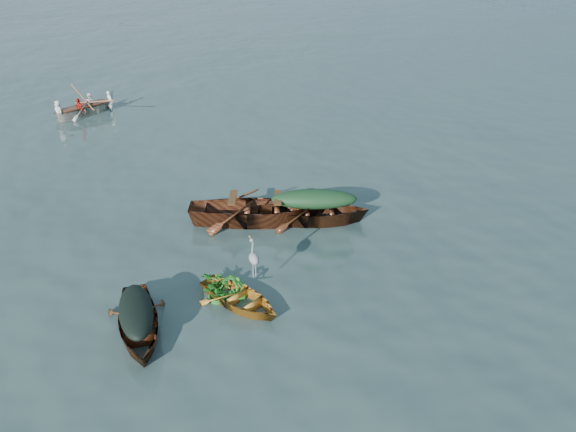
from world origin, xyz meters
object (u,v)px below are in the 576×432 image
green_tarp_boat (314,222)px  heron (254,264)px  dark_covered_boat (139,332)px  rowed_boat (87,115)px  yellow_dinghy (240,305)px  open_wooden_boat (256,222)px

green_tarp_boat → heron: 3.70m
dark_covered_boat → rowed_boat: size_ratio=0.91×
dark_covered_boat → rowed_boat: bearing=94.4°
green_tarp_boat → heron: bearing=155.5°
dark_covered_boat → heron: heron is taller
yellow_dinghy → dark_covered_boat: size_ratio=0.79×
open_wooden_boat → green_tarp_boat: bearing=-89.6°
green_tarp_boat → open_wooden_boat: (-1.54, 0.50, 0.00)m
open_wooden_boat → heron: heron is taller
rowed_boat → dark_covered_boat: bearing=154.4°
yellow_dinghy → open_wooden_boat: bearing=36.8°
yellow_dinghy → open_wooden_boat: 3.74m
dark_covered_boat → green_tarp_boat: 6.03m
open_wooden_boat → yellow_dinghy: bearing=177.4°
dark_covered_boat → open_wooden_boat: open_wooden_boat is taller
green_tarp_boat → rowed_boat: green_tarp_boat is taller
dark_covered_boat → rowed_boat: rowed_boat is taller
dark_covered_boat → heron: 2.83m
rowed_boat → heron: 14.95m
yellow_dinghy → dark_covered_boat: bearing=153.9°
open_wooden_boat → rowed_boat: (-4.35, 11.37, 0.00)m
yellow_dinghy → heron: heron is taller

